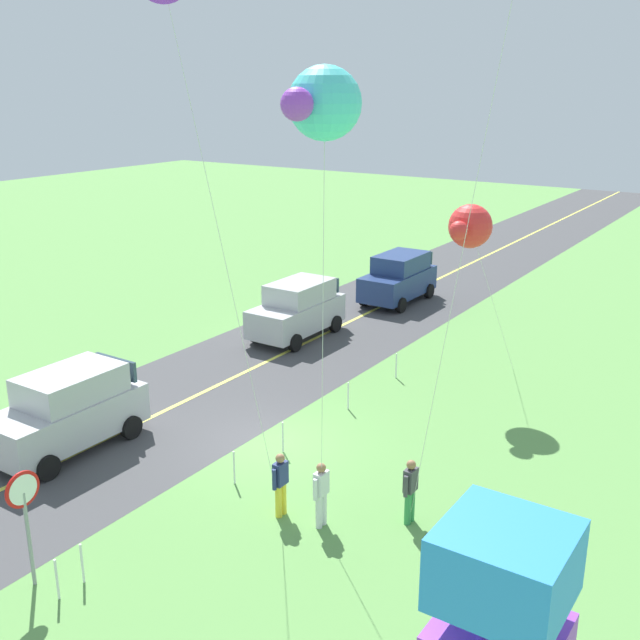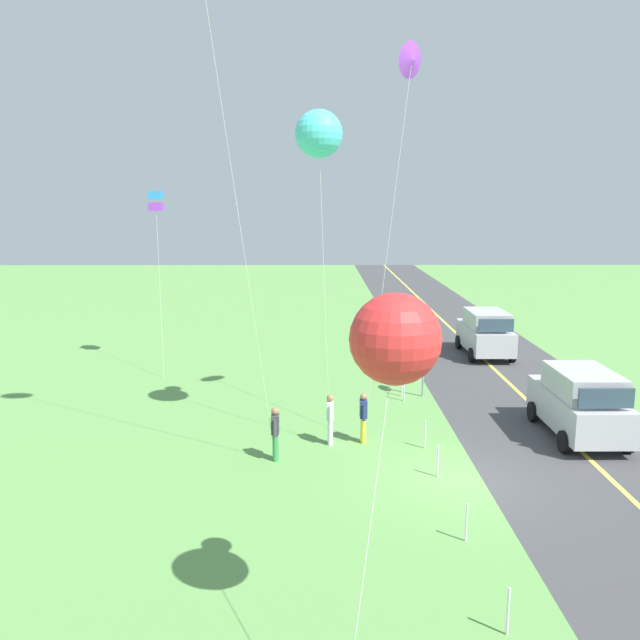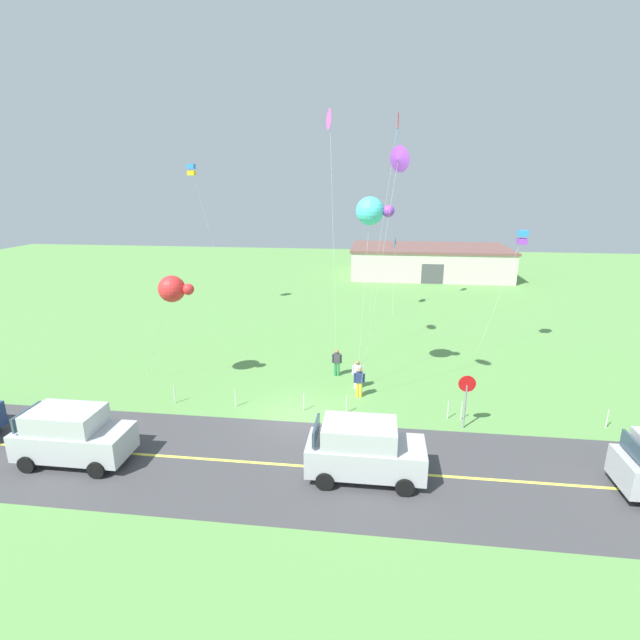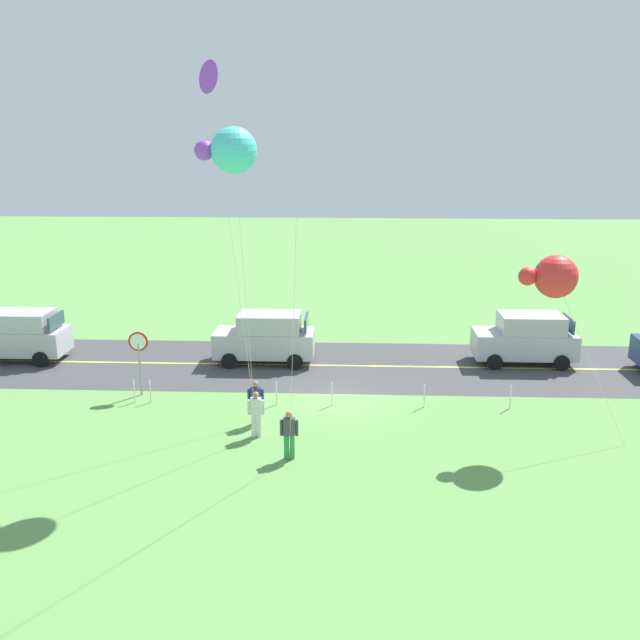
% 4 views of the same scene
% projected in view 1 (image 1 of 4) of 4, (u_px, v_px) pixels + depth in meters
% --- Properties ---
extents(ground_plane, '(120.00, 120.00, 0.10)m').
position_uv_depth(ground_plane, '(267.00, 445.00, 21.42)').
color(ground_plane, '#60994C').
extents(asphalt_road, '(120.00, 7.00, 0.00)m').
position_uv_depth(asphalt_road, '(165.00, 411.00, 23.51)').
color(asphalt_road, '#424244').
rests_on(asphalt_road, ground).
extents(road_centre_stripe, '(120.00, 0.16, 0.00)m').
position_uv_depth(road_centre_stripe, '(165.00, 411.00, 23.51)').
color(road_centre_stripe, '#E5E04C').
rests_on(road_centre_stripe, asphalt_road).
extents(car_suv_foreground, '(4.40, 2.12, 2.24)m').
position_uv_depth(car_suv_foreground, '(68.00, 410.00, 20.79)').
color(car_suv_foreground, '#B7B7BC').
rests_on(car_suv_foreground, ground).
extents(car_parked_west_far, '(4.40, 2.12, 2.24)m').
position_uv_depth(car_parked_west_far, '(399.00, 278.00, 34.98)').
color(car_parked_west_far, navy).
rests_on(car_parked_west_far, ground).
extents(car_parked_west_near, '(4.40, 2.12, 2.24)m').
position_uv_depth(car_parked_west_near, '(297.00, 309.00, 30.11)').
color(car_parked_west_near, '#B7B7BC').
rests_on(car_parked_west_near, ground).
extents(stop_sign, '(0.76, 0.08, 2.56)m').
position_uv_depth(stop_sign, '(25.00, 506.00, 14.83)').
color(stop_sign, gray).
rests_on(stop_sign, ground).
extents(person_adult_near, '(0.58, 0.22, 1.60)m').
position_uv_depth(person_adult_near, '(281.00, 482.00, 17.58)').
color(person_adult_near, yellow).
rests_on(person_adult_near, ground).
extents(person_adult_companion, '(0.58, 0.22, 1.60)m').
position_uv_depth(person_adult_companion, '(321.00, 492.00, 17.15)').
color(person_adult_companion, silver).
rests_on(person_adult_companion, ground).
extents(person_child_watcher, '(0.58, 0.22, 1.60)m').
position_uv_depth(person_child_watcher, '(410.00, 489.00, 17.28)').
color(person_child_watcher, '#338C4C').
rests_on(person_child_watcher, ground).
extents(kite_blue_mid, '(1.90, 1.40, 10.11)m').
position_uv_depth(kite_blue_mid, '(323.00, 103.00, 14.02)').
color(kite_blue_mid, silver).
rests_on(kite_blue_mid, ground).
extents(kite_pink_drift, '(3.63, 1.67, 6.14)m').
position_uv_depth(kite_pink_drift, '(470.00, 226.00, 23.85)').
color(kite_pink_drift, silver).
rests_on(kite_pink_drift, ground).
extents(kite_cyan_top, '(2.43, 0.81, 7.90)m').
position_uv_depth(kite_cyan_top, '(501.00, 615.00, 3.41)').
color(kite_cyan_top, silver).
rests_on(kite_cyan_top, ground).
extents(fence_post_0, '(0.05, 0.05, 0.90)m').
position_uv_depth(fence_post_0, '(396.00, 366.00, 26.02)').
color(fence_post_0, silver).
rests_on(fence_post_0, ground).
extents(fence_post_1, '(0.05, 0.05, 0.90)m').
position_uv_depth(fence_post_1, '(348.00, 396.00, 23.49)').
color(fence_post_1, silver).
rests_on(fence_post_1, ground).
extents(fence_post_2, '(0.05, 0.05, 0.90)m').
position_uv_depth(fence_post_2, '(283.00, 437.00, 20.76)').
color(fence_post_2, silver).
rests_on(fence_post_2, ground).
extents(fence_post_3, '(0.05, 0.05, 0.90)m').
position_uv_depth(fence_post_3, '(234.00, 468.00, 19.10)').
color(fence_post_3, silver).
rests_on(fence_post_3, ground).
extents(fence_post_4, '(0.05, 0.05, 0.90)m').
position_uv_depth(fence_post_4, '(82.00, 563.00, 15.28)').
color(fence_post_4, silver).
rests_on(fence_post_4, ground).
extents(fence_post_5, '(0.05, 0.05, 0.90)m').
position_uv_depth(fence_post_5, '(57.00, 579.00, 14.79)').
color(fence_post_5, silver).
rests_on(fence_post_5, ground).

